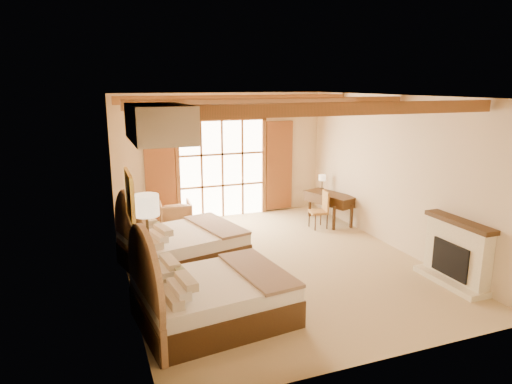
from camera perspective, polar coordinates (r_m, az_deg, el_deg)
name	(u,v)px	position (r m, az deg, el deg)	size (l,w,h in m)	color
floor	(273,262)	(9.08, 2.16, -8.74)	(7.00, 7.00, 0.00)	tan
wall_back	(221,156)	(11.85, -4.34, 4.54)	(5.50, 5.50, 0.00)	beige
wall_left	(123,195)	(7.97, -16.28, -0.34)	(7.00, 7.00, 0.00)	beige
wall_right	(395,173)	(9.98, 16.98, 2.31)	(7.00, 7.00, 0.00)	beige
ceiling	(275,96)	(8.41, 2.36, 11.89)	(7.00, 7.00, 0.00)	#B67833
ceiling_beams	(275,103)	(8.42, 2.35, 11.08)	(5.39, 4.60, 0.18)	#98572B
french_doors	(222,169)	(11.86, -4.23, 2.82)	(3.95, 0.08, 2.60)	white
fireplace	(456,255)	(8.72, 23.69, -7.28)	(0.46, 1.40, 1.16)	#F5E5BF
painting	(130,196)	(7.21, -15.49, -0.48)	(0.06, 0.95, 0.75)	gold
canopy_valance	(159,123)	(5.83, -12.04, 8.48)	(0.70, 1.40, 0.45)	beige
bed_near	(204,295)	(6.83, -6.48, -12.70)	(2.32, 1.86, 1.41)	#412C11
bed_far	(175,244)	(8.94, -10.04, -6.38)	(2.48, 2.06, 1.41)	#412C11
nightstand	(146,276)	(7.98, -13.53, -10.20)	(0.46, 0.46, 0.55)	#412C11
floor_lamp	(147,212)	(7.02, -13.52, -2.51)	(0.38, 0.38, 1.81)	#3B2F1D
armchair	(175,215)	(11.11, -10.05, -2.88)	(0.73, 0.75, 0.68)	#A9794C
ottoman	(205,227)	(10.62, -6.37, -4.35)	(0.55, 0.55, 0.40)	tan
desk	(330,207)	(11.66, 9.21, -1.83)	(0.98, 1.47, 0.73)	#412C11
desk_chair	(319,217)	(11.16, 7.89, -3.05)	(0.47, 0.46, 0.91)	olive
desk_lamp	(322,178)	(12.03, 8.28, 1.72)	(0.19, 0.19, 0.37)	#3B2F1D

